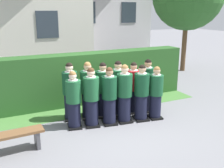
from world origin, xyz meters
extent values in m
plane|color=slate|center=(0.00, 0.00, 0.00)|extent=(60.00, 60.00, 0.00)
cylinder|color=black|center=(-1.16, 0.19, 0.36)|extent=(0.34, 0.34, 0.72)
cube|color=black|center=(-1.16, 0.19, 0.03)|extent=(0.44, 0.51, 0.05)
cylinder|color=#1E5B33|center=(-1.16, 0.19, 1.01)|extent=(0.41, 0.41, 0.59)
cylinder|color=white|center=(-1.16, 0.19, 1.32)|extent=(0.25, 0.25, 0.03)
cube|color=navy|center=(-1.13, 0.38, 1.13)|extent=(0.04, 0.02, 0.26)
sphere|color=beige|center=(-1.16, 0.19, 1.43)|extent=(0.20, 0.20, 0.20)
sphere|color=olive|center=(-1.16, 0.19, 1.47)|extent=(0.19, 0.19, 0.19)
cube|color=white|center=(-1.12, 0.45, 0.93)|extent=(0.15, 0.04, 0.20)
cylinder|color=black|center=(-0.70, 0.10, 0.37)|extent=(0.36, 0.36, 0.75)
cube|color=black|center=(-0.70, 0.10, 0.03)|extent=(0.45, 0.52, 0.05)
cylinder|color=#1E5B33|center=(-0.70, 0.10, 1.06)|extent=(0.42, 0.42, 0.62)
cylinder|color=white|center=(-0.70, 0.10, 1.37)|extent=(0.26, 0.26, 0.03)
cube|color=navy|center=(-0.67, 0.30, 1.18)|extent=(0.04, 0.02, 0.27)
sphere|color=beige|center=(-0.70, 0.10, 1.49)|extent=(0.21, 0.21, 0.21)
sphere|color=#472D19|center=(-0.70, 0.10, 1.53)|extent=(0.19, 0.19, 0.19)
cylinder|color=black|center=(-0.21, 0.01, 0.37)|extent=(0.35, 0.35, 0.74)
cube|color=black|center=(-0.21, 0.01, 0.03)|extent=(0.44, 0.51, 0.05)
cylinder|color=#144728|center=(-0.21, 0.01, 1.05)|extent=(0.42, 0.42, 0.61)
cylinder|color=white|center=(-0.21, 0.01, 1.36)|extent=(0.26, 0.26, 0.03)
cube|color=gold|center=(-0.18, 0.21, 1.17)|extent=(0.04, 0.02, 0.27)
sphere|color=tan|center=(-0.21, 0.01, 1.48)|extent=(0.21, 0.21, 0.21)
sphere|color=#472D19|center=(-0.21, 0.01, 1.51)|extent=(0.19, 0.19, 0.19)
cylinder|color=black|center=(0.23, -0.03, 0.38)|extent=(0.36, 0.36, 0.76)
cube|color=black|center=(0.23, -0.03, 0.03)|extent=(0.43, 0.51, 0.05)
cylinder|color=#19512D|center=(0.23, -0.03, 1.07)|extent=(0.43, 0.43, 0.63)
cylinder|color=white|center=(0.23, -0.03, 1.39)|extent=(0.27, 0.27, 0.03)
cube|color=gold|center=(0.26, 0.17, 1.20)|extent=(0.04, 0.02, 0.28)
sphere|color=beige|center=(0.23, -0.03, 1.51)|extent=(0.21, 0.21, 0.21)
sphere|color=olive|center=(0.23, -0.03, 1.55)|extent=(0.20, 0.20, 0.20)
cylinder|color=black|center=(0.73, -0.12, 0.37)|extent=(0.36, 0.36, 0.75)
cube|color=black|center=(0.73, -0.12, 0.03)|extent=(0.44, 0.51, 0.05)
cylinder|color=#144728|center=(0.73, -0.12, 1.05)|extent=(0.42, 0.42, 0.62)
cylinder|color=white|center=(0.73, -0.12, 1.37)|extent=(0.26, 0.26, 0.03)
cube|color=navy|center=(0.76, 0.08, 1.18)|extent=(0.04, 0.02, 0.27)
sphere|color=tan|center=(0.73, -0.12, 1.49)|extent=(0.21, 0.21, 0.21)
sphere|color=black|center=(0.73, -0.12, 1.52)|extent=(0.19, 0.19, 0.19)
cylinder|color=black|center=(1.17, -0.20, 0.35)|extent=(0.34, 0.34, 0.71)
cube|color=black|center=(1.17, -0.20, 0.03)|extent=(0.42, 0.49, 0.05)
cylinder|color=#19512D|center=(1.17, -0.20, 1.00)|extent=(0.40, 0.40, 0.59)
cylinder|color=white|center=(1.17, -0.20, 1.30)|extent=(0.25, 0.25, 0.03)
cube|color=navy|center=(1.19, -0.01, 1.12)|extent=(0.04, 0.02, 0.26)
sphere|color=tan|center=(1.17, -0.20, 1.42)|extent=(0.20, 0.20, 0.20)
sphere|color=olive|center=(1.17, -0.20, 1.45)|extent=(0.18, 0.18, 0.18)
cylinder|color=black|center=(-1.08, 0.78, 0.38)|extent=(0.37, 0.37, 0.77)
cube|color=black|center=(-1.08, 0.78, 0.03)|extent=(0.48, 0.55, 0.05)
cylinder|color=#144728|center=(-1.08, 0.78, 1.09)|extent=(0.43, 0.43, 0.63)
cylinder|color=white|center=(-1.08, 0.78, 1.41)|extent=(0.27, 0.27, 0.03)
cube|color=navy|center=(-1.03, 0.98, 1.21)|extent=(0.04, 0.02, 0.28)
sphere|color=beige|center=(-1.08, 0.78, 1.53)|extent=(0.22, 0.22, 0.22)
sphere|color=black|center=(-1.08, 0.78, 1.57)|extent=(0.20, 0.20, 0.20)
cube|color=white|center=(-1.02, 1.05, 0.99)|extent=(0.15, 0.04, 0.20)
cylinder|color=black|center=(-0.58, 0.66, 0.38)|extent=(0.37, 0.37, 0.77)
cube|color=black|center=(-0.58, 0.66, 0.03)|extent=(0.49, 0.55, 0.05)
cylinder|color=#1E5B33|center=(-0.58, 0.66, 1.09)|extent=(0.43, 0.43, 0.64)
cylinder|color=white|center=(-0.58, 0.66, 1.41)|extent=(0.27, 0.27, 0.03)
cube|color=navy|center=(-0.54, 0.86, 1.21)|extent=(0.04, 0.02, 0.28)
sphere|color=tan|center=(-0.58, 0.66, 1.53)|extent=(0.22, 0.22, 0.22)
sphere|color=olive|center=(-0.58, 0.66, 1.57)|extent=(0.20, 0.20, 0.20)
cylinder|color=black|center=(-0.15, 0.58, 0.37)|extent=(0.36, 0.36, 0.75)
cube|color=black|center=(-0.15, 0.58, 0.03)|extent=(0.46, 0.53, 0.05)
cylinder|color=#19512D|center=(-0.15, 0.58, 1.06)|extent=(0.42, 0.42, 0.62)
cylinder|color=white|center=(-0.15, 0.58, 1.37)|extent=(0.26, 0.26, 0.03)
cube|color=gold|center=(-0.11, 0.78, 1.18)|extent=(0.04, 0.02, 0.27)
sphere|color=tan|center=(-0.15, 0.58, 1.49)|extent=(0.21, 0.21, 0.21)
sphere|color=black|center=(-0.15, 0.58, 1.53)|extent=(0.19, 0.19, 0.19)
cylinder|color=black|center=(0.30, 0.51, 0.38)|extent=(0.36, 0.36, 0.76)
cube|color=black|center=(0.30, 0.51, 0.03)|extent=(0.44, 0.52, 0.05)
cylinder|color=#19512D|center=(0.30, 0.51, 1.07)|extent=(0.43, 0.43, 0.63)
cylinder|color=white|center=(0.30, 0.51, 1.39)|extent=(0.27, 0.27, 0.03)
cube|color=gold|center=(0.33, 0.72, 1.20)|extent=(0.04, 0.02, 0.28)
sphere|color=tan|center=(0.30, 0.51, 1.51)|extent=(0.21, 0.21, 0.21)
sphere|color=black|center=(0.30, 0.51, 1.55)|extent=(0.20, 0.20, 0.20)
cylinder|color=black|center=(0.80, 0.46, 0.36)|extent=(0.35, 0.35, 0.73)
cube|color=black|center=(0.80, 0.46, 0.03)|extent=(0.45, 0.52, 0.05)
cylinder|color=#AD191E|center=(0.80, 0.46, 1.03)|extent=(0.41, 0.41, 0.60)
cylinder|color=white|center=(0.80, 0.46, 1.33)|extent=(0.25, 0.25, 0.03)
cube|color=#236038|center=(0.84, 0.65, 1.15)|extent=(0.04, 0.02, 0.26)
sphere|color=tan|center=(0.80, 0.46, 1.45)|extent=(0.21, 0.21, 0.21)
sphere|color=black|center=(0.80, 0.46, 1.49)|extent=(0.19, 0.19, 0.19)
cylinder|color=black|center=(1.24, 0.38, 0.38)|extent=(0.36, 0.36, 0.76)
cube|color=black|center=(1.24, 0.38, 0.03)|extent=(0.46, 0.53, 0.05)
cylinder|color=#144728|center=(1.24, 0.38, 1.07)|extent=(0.43, 0.43, 0.63)
cylinder|color=white|center=(1.24, 0.38, 1.39)|extent=(0.27, 0.27, 0.03)
cube|color=navy|center=(1.28, 0.58, 1.20)|extent=(0.04, 0.02, 0.28)
sphere|color=tan|center=(1.24, 0.38, 1.51)|extent=(0.21, 0.21, 0.21)
sphere|color=black|center=(1.24, 0.38, 1.55)|extent=(0.20, 0.20, 0.20)
cube|color=white|center=(1.29, 0.65, 0.98)|extent=(0.15, 0.03, 0.20)
cube|color=#285623|center=(0.00, 2.02, 0.84)|extent=(7.00, 0.70, 1.69)
cube|color=silver|center=(3.01, 8.98, 2.37)|extent=(5.44, 3.89, 4.74)
cube|color=#2D3842|center=(1.78, 7.01, 2.94)|extent=(0.90, 0.04, 1.10)
cube|color=#2D3842|center=(4.23, 7.01, 2.94)|extent=(0.90, 0.04, 1.10)
cube|color=beige|center=(-2.39, 6.71, 2.01)|extent=(7.42, 3.48, 4.02)
cube|color=#2D3842|center=(-0.72, 4.95, 2.49)|extent=(0.90, 0.04, 1.10)
cylinder|color=brown|center=(6.08, 4.43, 1.09)|extent=(0.24, 0.24, 2.18)
cube|color=brown|center=(-2.82, -0.50, 0.45)|extent=(1.42, 0.43, 0.06)
cube|color=#4C4C51|center=(-2.27, -0.47, 0.21)|extent=(0.10, 0.32, 0.42)
cube|color=#477A38|center=(0.00, 1.22, 0.00)|extent=(7.00, 0.90, 0.01)
camera|label=1|loc=(-3.05, -6.12, 3.05)|focal=41.90mm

